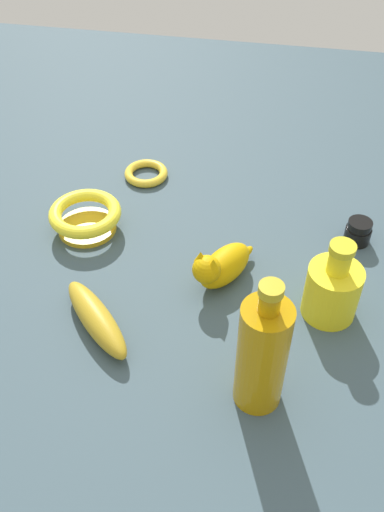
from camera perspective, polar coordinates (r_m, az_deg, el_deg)
name	(u,v)px	position (r m, az deg, el deg)	size (l,w,h in m)	color
ground	(192,283)	(0.96, 0.00, -2.76)	(2.00, 2.00, 0.00)	#384C56
banana	(96,319)	(0.89, -9.62, -6.23)	(0.18, 0.04, 0.04)	#B39120
bottle_tall	(262,354)	(0.75, 7.08, -9.81)	(0.07, 0.07, 0.22)	#B48209
bowl	(86,216)	(1.06, -10.68, 3.95)	(0.13, 0.13, 0.05)	gold
bangle	(146,173)	(1.19, -4.65, 8.31)	(0.09, 0.09, 0.02)	yellow
cat_figurine	(221,266)	(0.94, 2.97, -0.98)	(0.14, 0.11, 0.09)	#C49605
nail_polish_jar	(358,232)	(1.06, 16.41, 2.36)	(0.05, 0.05, 0.05)	black
bottle_short	(332,289)	(0.90, 13.98, -3.25)	(0.09, 0.09, 0.14)	yellow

